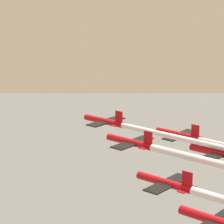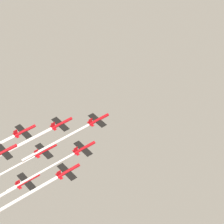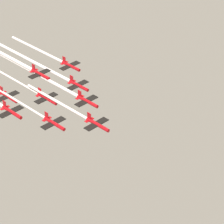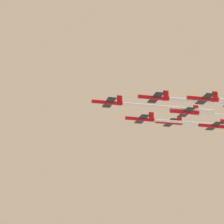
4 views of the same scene
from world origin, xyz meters
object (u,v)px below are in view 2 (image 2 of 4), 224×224
jet_3 (24,131)px  jet_4 (45,151)px  jet_2 (84,148)px  jet_7 (4,151)px  jet_1 (61,124)px  jet_5 (67,171)px  jet_0 (98,120)px  jet_8 (27,181)px

jet_3 → jet_4: jet_4 is taller
jet_2 → jet_4: 14.62m
jet_2 → jet_7: 29.32m
jet_1 → jet_5: size_ratio=1.00×
jet_0 → jet_2: (13.88, -4.50, -2.01)m
jet_2 → jet_3: 25.51m
jet_0 → jet_8: 38.54m
jet_0 → jet_7: 38.46m
jet_1 → jet_8: size_ratio=1.00×
jet_2 → jet_4: size_ratio=1.00×
jet_0 → jet_2: jet_0 is taller
jet_2 → jet_5: size_ratio=1.00×
jet_1 → jet_3: size_ratio=1.00×
jet_3 → jet_1: bearing=59.5°
jet_2 → jet_8: jet_2 is taller
jet_0 → jet_4: size_ratio=1.00×
jet_0 → jet_1: bearing=-120.5°
jet_3 → jet_7: jet_7 is taller
jet_7 → jet_8: bearing=0.0°
jet_3 → jet_0: bearing=59.5°
jet_3 → jet_7: (13.88, -4.50, 2.77)m
jet_7 → jet_2: bearing=59.5°
jet_4 → jet_7: size_ratio=1.00×
jet_2 → jet_5: bearing=-59.5°
jet_0 → jet_3: 29.26m
jet_2 → jet_8: (16.69, -18.82, -0.53)m
jet_1 → jet_2: size_ratio=1.00×
jet_0 → jet_5: 29.19m
jet_1 → jet_3: bearing=-120.5°
jet_7 → jet_3: bearing=120.5°
jet_0 → jet_5: bearing=-59.5°
jet_4 → jet_8: jet_4 is taller
jet_1 → jet_2: jet_1 is taller
jet_8 → jet_4: bearing=120.5°
jet_0 → jet_4: jet_0 is taller
jet_0 → jet_4: bearing=-90.0°
jet_0 → jet_2: size_ratio=1.00×
jet_4 → jet_8: (13.88, -4.50, -1.42)m
jet_0 → jet_4: (16.69, -18.82, -1.12)m
jet_8 → jet_5: bearing=59.5°
jet_1 → jet_5: 25.51m
jet_2 → jet_3: jet_2 is taller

